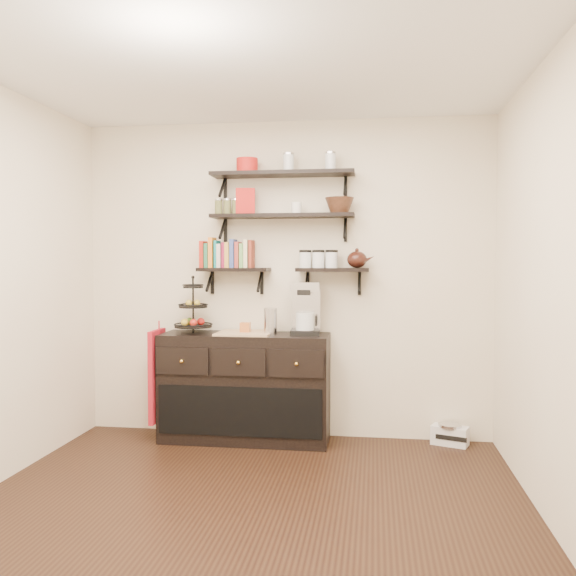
% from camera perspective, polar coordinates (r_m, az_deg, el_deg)
% --- Properties ---
extents(floor, '(3.50, 3.50, 0.00)m').
position_cam_1_polar(floor, '(3.84, -4.35, -20.62)').
color(floor, black).
rests_on(floor, ground).
extents(ceiling, '(3.50, 3.50, 0.02)m').
position_cam_1_polar(ceiling, '(3.72, -4.50, 21.21)').
color(ceiling, white).
rests_on(ceiling, back_wall).
extents(back_wall, '(3.50, 0.02, 2.70)m').
position_cam_1_polar(back_wall, '(5.25, -0.29, 0.82)').
color(back_wall, '#F0E7CB').
rests_on(back_wall, ground).
extents(right_wall, '(0.02, 3.50, 2.70)m').
position_cam_1_polar(right_wall, '(3.58, 24.05, -0.22)').
color(right_wall, '#F0E7CB').
rests_on(right_wall, ground).
extents(shelf_top, '(1.20, 0.27, 0.23)m').
position_cam_1_polar(shelf_top, '(5.17, -0.50, 10.59)').
color(shelf_top, black).
rests_on(shelf_top, back_wall).
extents(shelf_mid, '(1.20, 0.27, 0.23)m').
position_cam_1_polar(shelf_mid, '(5.13, -0.50, 6.72)').
color(shelf_mid, black).
rests_on(shelf_mid, back_wall).
extents(shelf_low_left, '(0.60, 0.25, 0.23)m').
position_cam_1_polar(shelf_low_left, '(5.21, -5.05, 1.65)').
color(shelf_low_left, black).
rests_on(shelf_low_left, back_wall).
extents(shelf_low_right, '(0.60, 0.25, 0.23)m').
position_cam_1_polar(shelf_low_right, '(5.09, 4.21, 1.63)').
color(shelf_low_right, black).
rests_on(shelf_low_right, back_wall).
extents(cookbooks, '(0.43, 0.15, 0.26)m').
position_cam_1_polar(cookbooks, '(5.22, -5.63, 3.16)').
color(cookbooks, '#AC2115').
rests_on(cookbooks, shelf_low_left).
extents(glass_canisters, '(0.32, 0.10, 0.13)m').
position_cam_1_polar(glass_canisters, '(5.09, 2.86, 2.62)').
color(glass_canisters, silver).
rests_on(glass_canisters, shelf_low_right).
extents(sideboard, '(1.40, 0.50, 0.92)m').
position_cam_1_polar(sideboard, '(5.18, -4.04, -9.22)').
color(sideboard, black).
rests_on(sideboard, floor).
extents(fruit_stand, '(0.31, 0.31, 0.46)m').
position_cam_1_polar(fruit_stand, '(5.20, -8.83, -2.43)').
color(fruit_stand, black).
rests_on(fruit_stand, sideboard).
extents(candle, '(0.08, 0.08, 0.08)m').
position_cam_1_polar(candle, '(5.10, -4.02, -3.67)').
color(candle, '#B05C28').
rests_on(candle, sideboard).
extents(coffee_maker, '(0.25, 0.24, 0.43)m').
position_cam_1_polar(coffee_maker, '(5.03, 1.66, -2.02)').
color(coffee_maker, black).
rests_on(coffee_maker, sideboard).
extents(thermal_carafe, '(0.11, 0.11, 0.22)m').
position_cam_1_polar(thermal_carafe, '(5.03, -1.65, -3.13)').
color(thermal_carafe, silver).
rests_on(thermal_carafe, sideboard).
extents(apron, '(0.04, 0.33, 0.77)m').
position_cam_1_polar(apron, '(5.27, -12.14, -8.01)').
color(apron, maroon).
rests_on(apron, sideboard).
extents(radio, '(0.32, 0.25, 0.17)m').
position_cam_1_polar(radio, '(5.30, 14.91, -13.11)').
color(radio, silver).
rests_on(radio, floor).
extents(recipe_box, '(0.17, 0.09, 0.22)m').
position_cam_1_polar(recipe_box, '(5.20, -4.01, 8.08)').
color(recipe_box, red).
rests_on(recipe_box, shelf_mid).
extents(walnut_bowl, '(0.24, 0.24, 0.13)m').
position_cam_1_polar(walnut_bowl, '(5.09, 4.84, 7.69)').
color(walnut_bowl, black).
rests_on(walnut_bowl, shelf_mid).
extents(ramekins, '(0.09, 0.09, 0.10)m').
position_cam_1_polar(ramekins, '(5.12, 0.80, 7.48)').
color(ramekins, white).
rests_on(ramekins, shelf_mid).
extents(teapot, '(0.22, 0.17, 0.16)m').
position_cam_1_polar(teapot, '(5.07, 6.47, 2.80)').
color(teapot, black).
rests_on(teapot, shelf_low_right).
extents(red_pot, '(0.18, 0.18, 0.12)m').
position_cam_1_polar(red_pot, '(5.23, -3.85, 11.36)').
color(red_pot, red).
rests_on(red_pot, shelf_top).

